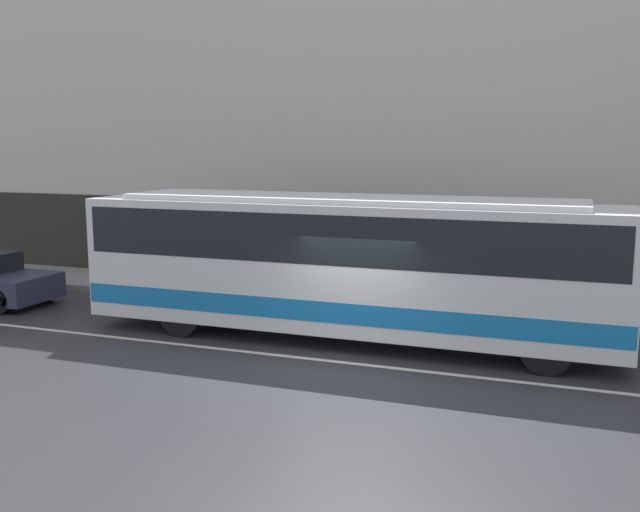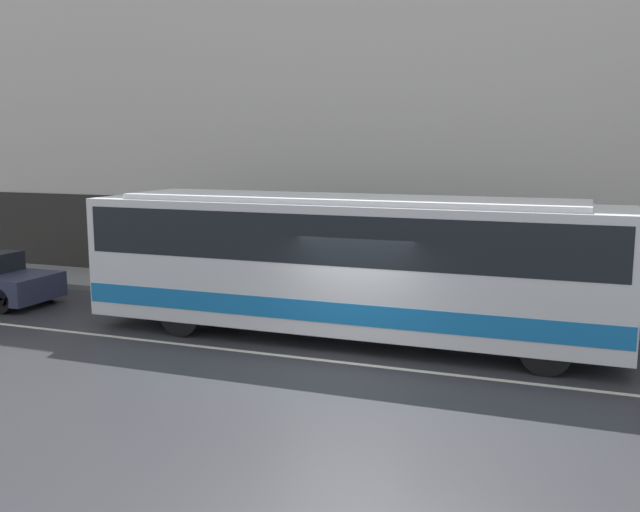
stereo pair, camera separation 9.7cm
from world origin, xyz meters
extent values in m
plane|color=#333338|center=(0.00, 0.00, 0.00)|extent=(60.00, 60.00, 0.00)
cube|color=gray|center=(0.00, 5.30, 0.09)|extent=(60.00, 2.60, 0.18)
cube|color=silver|center=(0.00, 6.75, 5.42)|extent=(60.00, 0.30, 10.83)
cube|color=#2D2B28|center=(0.00, 6.58, 1.35)|extent=(60.00, 0.06, 2.71)
cube|color=beige|center=(0.00, 0.00, 0.00)|extent=(54.00, 0.14, 0.01)
cube|color=white|center=(-0.63, 1.73, 1.75)|extent=(12.09, 2.50, 2.79)
cube|color=#1972BF|center=(-0.63, 1.73, 0.90)|extent=(12.03, 2.52, 0.45)
cube|color=black|center=(-0.63, 1.73, 2.43)|extent=(11.73, 2.52, 1.06)
cube|color=orange|center=(5.36, 1.73, 2.95)|extent=(0.12, 1.87, 0.28)
cube|color=white|center=(-0.63, 1.73, 3.20)|extent=(10.28, 2.12, 0.12)
cylinder|color=black|center=(3.81, 0.64, 0.50)|extent=(1.00, 0.28, 1.00)
cylinder|color=black|center=(3.81, 2.82, 0.50)|extent=(1.00, 0.28, 1.00)
cylinder|color=black|center=(-4.28, 0.64, 0.50)|extent=(1.00, 0.28, 1.00)
cylinder|color=black|center=(-4.28, 2.82, 0.50)|extent=(1.00, 0.28, 1.00)
cylinder|color=black|center=(-9.88, 0.89, 0.34)|extent=(0.68, 0.20, 0.68)
cylinder|color=black|center=(-9.88, 2.58, 0.34)|extent=(0.68, 0.20, 0.68)
cylinder|color=#333338|center=(-4.68, 4.88, 0.87)|extent=(0.36, 0.36, 1.38)
sphere|color=tan|center=(-4.68, 4.88, 1.68)|extent=(0.25, 0.25, 0.25)
camera|label=1|loc=(4.30, -13.32, 4.43)|focal=40.00mm
camera|label=2|loc=(4.39, -13.28, 4.43)|focal=40.00mm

